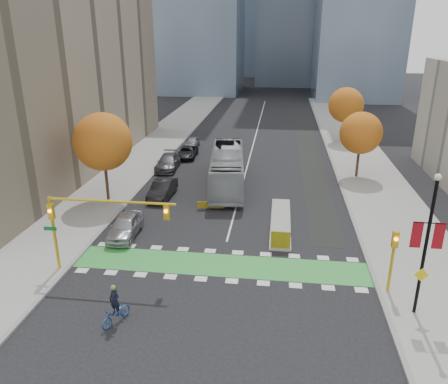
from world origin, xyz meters
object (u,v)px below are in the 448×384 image
(tree_west, at_px, (103,142))
(tree_east_near, at_px, (361,133))
(parked_car_a, at_px, (125,226))
(cyclist, at_px, (116,310))
(parked_car_c, at_px, (168,162))
(parked_car_d, at_px, (187,152))
(traffic_signal_east, at_px, (393,253))
(traffic_signal_west, at_px, (90,216))
(parked_car_b, at_px, (162,189))
(hazard_board, at_px, (281,240))
(tree_east_far, at_px, (346,105))
(bus, at_px, (227,168))
(banner_lamppost, at_px, (427,240))
(parked_car_e, at_px, (192,142))

(tree_west, relative_size, tree_east_near, 1.16)
(tree_west, relative_size, parked_car_a, 1.69)
(cyclist, relative_size, parked_car_c, 0.42)
(tree_west, relative_size, parked_car_d, 1.69)
(traffic_signal_east, distance_m, parked_car_d, 33.37)
(traffic_signal_west, xyz_separation_m, parked_car_b, (0.75, 13.95, -3.21))
(hazard_board, bearing_deg, tree_east_far, 75.88)
(tree_east_far, bearing_deg, parked_car_d, -152.26)
(hazard_board, relative_size, tree_east_near, 0.20)
(parked_car_a, distance_m, parked_car_b, 8.47)
(cyclist, xyz_separation_m, parked_car_b, (-2.43, 18.81, 0.03))
(parked_car_a, relative_size, parked_car_b, 0.98)
(tree_east_far, height_order, traffic_signal_east, tree_east_far)
(traffic_signal_west, relative_size, parked_car_b, 1.71)
(tree_east_near, relative_size, bus, 0.52)
(banner_lamppost, relative_size, bus, 0.61)
(traffic_signal_east, height_order, bus, traffic_signal_east)
(tree_west, xyz_separation_m, parked_car_a, (4.15, -7.00, -4.79))
(parked_car_c, bearing_deg, tree_east_near, -3.81)
(cyclist, xyz_separation_m, parked_car_e, (-3.34, 37.72, -0.10))
(traffic_signal_west, xyz_separation_m, parked_car_c, (-0.99, 22.87, -3.22))
(tree_west, height_order, bus, tree_west)
(tree_east_far, distance_m, cyclist, 46.88)
(cyclist, height_order, parked_car_e, cyclist)
(hazard_board, distance_m, tree_west, 18.44)
(tree_east_near, bearing_deg, tree_east_far, 88.21)
(traffic_signal_east, relative_size, banner_lamppost, 0.50)
(hazard_board, xyz_separation_m, parked_car_e, (-12.09, 28.16, -0.11))
(hazard_board, xyz_separation_m, parked_car_a, (-11.85, 0.80, 0.03))
(tree_west, xyz_separation_m, banner_lamppost, (23.50, -14.50, -1.01))
(cyclist, bearing_deg, tree_east_near, 83.10)
(parked_car_b, bearing_deg, tree_west, -161.32)
(hazard_board, relative_size, parked_car_d, 0.29)
(banner_lamppost, bearing_deg, parked_car_d, 122.79)
(bus, relative_size, parked_car_a, 2.77)
(cyclist, xyz_separation_m, parked_car_a, (-3.11, 10.36, 0.04))
(bus, bearing_deg, parked_car_d, 116.49)
(parked_car_a, bearing_deg, parked_car_c, 91.46)
(parked_car_b, bearing_deg, bus, 37.52)
(hazard_board, xyz_separation_m, cyclist, (-8.74, -9.56, -0.01))
(parked_car_c, height_order, parked_car_d, parked_car_c)
(parked_car_a, bearing_deg, cyclist, -75.34)
(bus, distance_m, parked_car_a, 14.06)
(tree_east_near, relative_size, parked_car_d, 1.45)
(traffic_signal_east, distance_m, banner_lamppost, 2.92)
(banner_lamppost, bearing_deg, tree_east_far, 88.59)
(hazard_board, bearing_deg, bus, 112.46)
(traffic_signal_west, bearing_deg, parked_car_b, 86.91)
(traffic_signal_west, bearing_deg, tree_east_near, 48.48)
(tree_west, xyz_separation_m, parked_car_b, (4.82, 1.44, -4.79))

